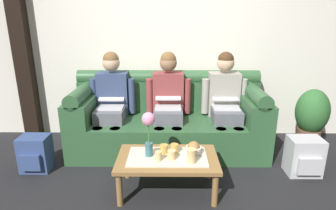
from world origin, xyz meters
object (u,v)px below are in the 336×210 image
at_px(person_left, 112,99).
at_px(snack_bowl, 194,149).
at_px(cup_far_left, 164,149).
at_px(cup_far_right, 158,156).
at_px(couch, 168,121).
at_px(person_right, 225,99).
at_px(backpack_left, 35,154).
at_px(potted_plant, 311,116).
at_px(person_middle, 168,99).
at_px(flower_vase, 149,127).
at_px(cup_far_center, 174,148).
at_px(cup_near_right, 192,156).
at_px(cup_near_left, 172,155).
at_px(coffee_table, 167,161).
at_px(backpack_right, 304,157).

height_order(person_left, snack_bowl, person_left).
distance_m(cup_far_left, cup_far_right, 0.16).
xyz_separation_m(couch, person_right, (0.70, -0.00, 0.29)).
relative_size(backpack_left, potted_plant, 0.51).
distance_m(person_middle, person_right, 0.70).
relative_size(couch, person_left, 1.92).
bearing_deg(potted_plant, flower_vase, -154.59).
height_order(cup_far_center, potted_plant, potted_plant).
relative_size(person_right, cup_near_right, 9.63).
bearing_deg(cup_far_left, person_middle, 87.71).
bearing_deg(person_left, backpack_left, -142.62).
relative_size(snack_bowl, cup_far_right, 1.73).
height_order(person_right, cup_far_left, person_right).
relative_size(person_middle, cup_far_center, 13.86).
xyz_separation_m(flower_vase, cup_far_center, (0.24, 0.06, -0.24)).
height_order(flower_vase, backpack_left, flower_vase).
height_order(cup_near_left, cup_far_center, cup_far_center).
height_order(couch, person_middle, person_middle).
distance_m(person_middle, cup_near_left, 1.03).
relative_size(coffee_table, cup_far_right, 10.77).
height_order(cup_near_right, backpack_left, cup_near_right).
bearing_deg(person_right, person_middle, -179.99).
xyz_separation_m(couch, coffee_table, (-0.00, -0.95, -0.05)).
xyz_separation_m(cup_near_left, cup_far_right, (-0.12, -0.03, 0.00)).
bearing_deg(person_left, cup_far_left, -52.80).
xyz_separation_m(flower_vase, potted_plant, (1.97, 0.93, -0.23)).
xyz_separation_m(person_left, backpack_left, (-0.75, -0.57, -0.46)).
bearing_deg(person_right, couch, 179.66).
xyz_separation_m(cup_near_right, cup_far_center, (-0.15, 0.18, -0.02)).
bearing_deg(cup_far_left, coffee_table, -64.71).
relative_size(person_left, cup_far_left, 15.09).
bearing_deg(cup_near_left, backpack_right, 14.92).
xyz_separation_m(person_right, snack_bowl, (-0.45, -0.88, -0.24)).
relative_size(flower_vase, backpack_right, 1.05).
bearing_deg(cup_near_right, person_left, 130.95).
xyz_separation_m(person_right, backpack_right, (0.76, -0.63, -0.46)).
bearing_deg(flower_vase, cup_near_right, -17.24).
bearing_deg(coffee_table, cup_far_center, 47.99).
bearing_deg(cup_far_right, cup_far_left, 73.29).
bearing_deg(person_right, flower_vase, -133.00).
height_order(cup_far_right, potted_plant, potted_plant).
relative_size(person_left, cup_near_right, 9.63).
xyz_separation_m(person_left, cup_near_left, (0.74, -1.00, -0.24)).
relative_size(coffee_table, cup_near_left, 10.97).
xyz_separation_m(person_middle, snack_bowl, (0.25, -0.88, -0.24)).
height_order(person_middle, cup_near_right, person_middle).
height_order(person_right, potted_plant, person_right).
height_order(flower_vase, cup_near_left, flower_vase).
bearing_deg(person_middle, snack_bowl, -74.10).
distance_m(coffee_table, snack_bowl, 0.28).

